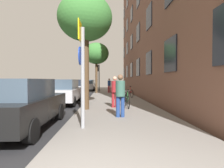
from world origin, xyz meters
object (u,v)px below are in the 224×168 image
pedestrian_0 (120,93)px  pedestrian_1 (115,90)px  tree_near (85,19)px  sign_post (82,67)px  tree_far (96,54)px  car_1 (65,91)px  car_0 (22,104)px  pedestrian_2 (109,85)px  bicycle_3 (116,91)px  traffic_light (98,73)px  bicycle_1 (123,96)px  bicycle_0 (127,100)px  car_2 (75,87)px  car_3 (89,85)px  bicycle_2 (130,93)px

pedestrian_0 → pedestrian_1: 2.53m
tree_near → sign_post: bearing=-85.3°
sign_post → tree_near: 4.42m
tree_far → car_1: tree_far is taller
car_0 → pedestrian_2: bearing=78.4°
bicycle_3 → car_1: (-3.82, -7.09, 0.37)m
pedestrian_1 → pedestrian_2: 11.32m
pedestrian_0 → car_0: 3.49m
traffic_light → pedestrian_0: traffic_light is taller
pedestrian_2 → bicycle_1: bearing=-84.1°
tree_near → bicycle_1: tree_near is taller
tree_near → bicycle_0: tree_near is taller
tree_far → pedestrian_0: tree_far is taller
traffic_light → pedestrian_1: traffic_light is taller
sign_post → car_2: bearing=100.5°
bicycle_1 → pedestrian_1: (-0.79, -3.20, 0.60)m
car_1 → car_0: bearing=-89.8°
sign_post → pedestrian_2: 15.49m
tree_far → bicycle_3: tree_far is taller
pedestrian_1 → pedestrian_2: pedestrian_1 is taller
bicycle_3 → car_3: car_3 is taller
car_2 → tree_far: bearing=50.5°
car_1 → car_2: (-0.37, 6.10, 0.00)m
bicycle_0 → pedestrian_0: (-0.58, -2.52, 0.59)m
pedestrian_0 → traffic_light: bearing=95.4°
pedestrian_1 → bicycle_2: bearing=73.9°
car_3 → bicycle_1: bearing=-75.4°
tree_far → pedestrian_1: size_ratio=3.41×
pedestrian_0 → pedestrian_1: pedestrian_0 is taller
tree_far → traffic_light: bearing=87.7°
tree_near → car_2: tree_near is taller
bicycle_1 → car_2: size_ratio=0.39×
bicycle_0 → pedestrian_1: pedestrian_1 is taller
pedestrian_1 → car_0: size_ratio=0.40×
tree_near → pedestrian_1: size_ratio=3.44×
bicycle_0 → pedestrian_1: size_ratio=1.04×
pedestrian_0 → car_2: size_ratio=0.39×
pedestrian_2 → car_3: (-2.98, 6.49, -0.22)m
pedestrian_1 → car_0: bearing=-129.5°
bicycle_1 → car_2: (-4.32, 5.16, 0.37)m
traffic_light → tree_near: 14.16m
sign_post → car_0: 2.26m
car_1 → car_2: size_ratio=1.02×
tree_near → car_2: 9.89m
pedestrian_0 → car_3: (-3.11, 20.34, -0.25)m
pedestrian_1 → bicycle_3: bearing=86.0°
bicycle_0 → car_3: 18.20m
car_0 → tree_near: bearing=63.5°
tree_near → car_0: (-1.63, -3.27, -3.78)m
tree_far → bicycle_2: (3.10, -5.31, -4.08)m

